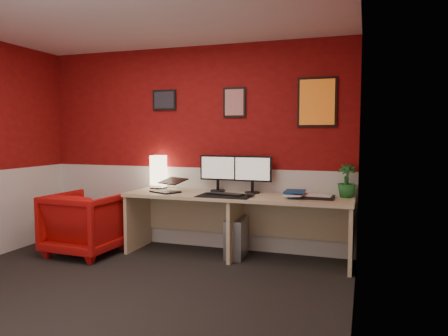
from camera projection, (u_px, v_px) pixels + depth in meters
ground at (117, 294)px, 3.78m from camera, size 4.00×3.50×0.01m
ceiling at (111, 6)px, 3.58m from camera, size 4.00×3.50×0.01m
wall_back at (192, 148)px, 5.33m from camera, size 4.00×0.01×2.50m
wall_right at (356, 158)px, 3.05m from camera, size 0.01×3.50×2.50m
wainscot_back at (193, 207)px, 5.39m from camera, size 4.00×0.01×1.00m
wainscot_right at (353, 260)px, 3.11m from camera, size 0.01×3.50×1.00m
desk at (236, 226)px, 4.87m from camera, size 2.60×0.65×0.73m
shoji_lamp at (158, 173)px, 5.38m from camera, size 0.16×0.16×0.40m
laptop at (165, 183)px, 5.03m from camera, size 0.40×0.35×0.22m
monitor_left at (218, 167)px, 5.11m from camera, size 0.45×0.06×0.58m
monitor_right at (252, 168)px, 4.95m from camera, size 0.45×0.06×0.58m
desk_mat at (225, 196)px, 4.74m from camera, size 0.60×0.38×0.01m
keyboard at (225, 194)px, 4.80m from camera, size 0.44×0.23×0.02m
mouse at (250, 195)px, 4.67m from camera, size 0.08×0.11×0.03m
book_bottom at (286, 196)px, 4.65m from camera, size 0.27×0.31×0.02m
book_middle at (284, 194)px, 4.62m from camera, size 0.21×0.28×0.02m
book_top at (285, 191)px, 4.65m from camera, size 0.23×0.30×0.03m
zen_tray at (317, 197)px, 4.56m from camera, size 0.36×0.26×0.03m
potted_plant at (347, 181)px, 4.63m from camera, size 0.23×0.23×0.36m
pc_tower at (236, 237)px, 4.92m from camera, size 0.23×0.46×0.45m
armchair at (86, 223)px, 5.03m from camera, size 0.82×0.85×0.74m
art_left at (164, 100)px, 5.39m from camera, size 0.32×0.02×0.26m
art_center at (234, 102)px, 5.10m from camera, size 0.28×0.02×0.36m
art_right at (317, 102)px, 4.79m from camera, size 0.44×0.02×0.56m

